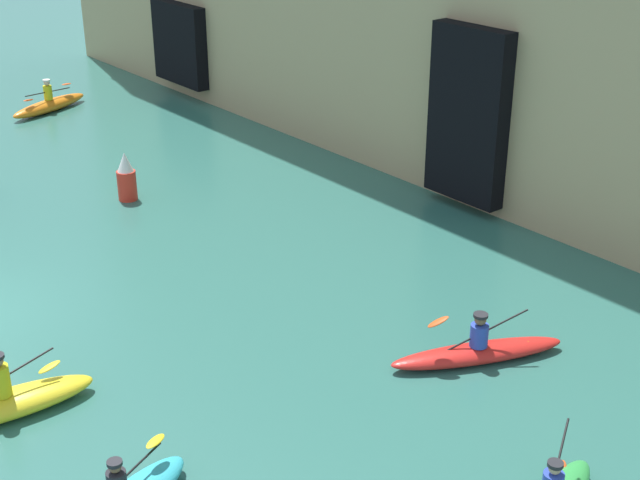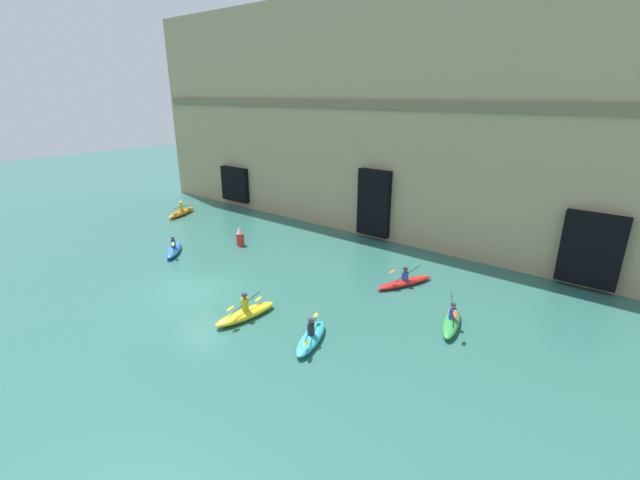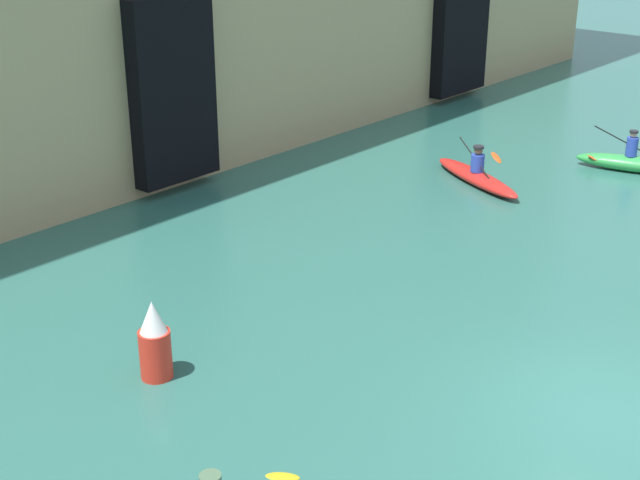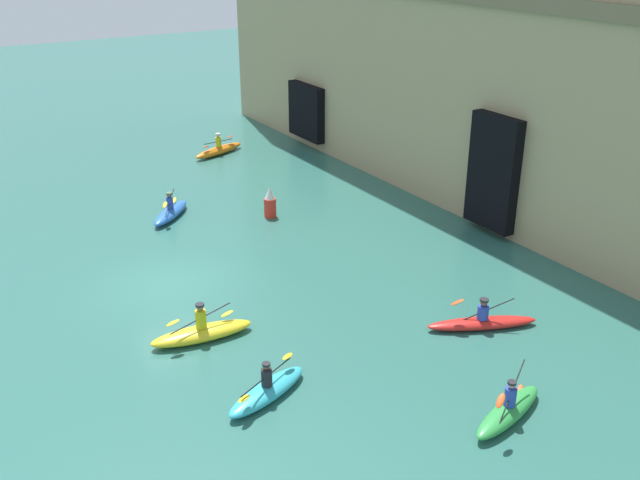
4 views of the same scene
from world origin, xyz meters
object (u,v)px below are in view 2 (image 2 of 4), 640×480
at_px(kayak_red, 405,282).
at_px(kayak_orange, 182,212).
at_px(kayak_cyan, 311,338).
at_px(kayak_green, 451,322).
at_px(kayak_yellow, 246,313).
at_px(marker_buoy, 240,236).
at_px(kayak_blue, 174,250).

relative_size(kayak_red, kayak_orange, 1.01).
bearing_deg(kayak_cyan, kayak_green, -60.03).
bearing_deg(kayak_cyan, kayak_red, -22.86).
distance_m(kayak_yellow, kayak_green, 9.23).
xyz_separation_m(kayak_green, marker_buoy, (-15.40, 1.35, 0.38)).
xyz_separation_m(kayak_cyan, marker_buoy, (-11.38, 6.17, 0.40)).
bearing_deg(kayak_green, kayak_cyan, 124.72).
bearing_deg(kayak_blue, kayak_yellow, -150.21).
bearing_deg(kayak_orange, kayak_blue, -148.13).
bearing_deg(kayak_red, marker_buoy, -59.87).
bearing_deg(marker_buoy, kayak_yellow, -39.99).
distance_m(kayak_red, kayak_orange, 21.31).
bearing_deg(kayak_cyan, marker_buoy, 41.37).
bearing_deg(kayak_yellow, kayak_orange, 71.20).
height_order(kayak_orange, kayak_blue, kayak_orange).
height_order(kayak_yellow, marker_buoy, marker_buoy).
height_order(kayak_red, kayak_yellow, kayak_yellow).
distance_m(kayak_red, kayak_cyan, 7.41).
xyz_separation_m(kayak_blue, kayak_yellow, (9.89, -2.78, 0.00)).
bearing_deg(kayak_yellow, kayak_green, -49.11).
distance_m(kayak_green, marker_buoy, 15.47).
bearing_deg(marker_buoy, kayak_red, 5.99).
bearing_deg(kayak_yellow, kayak_cyan, -77.97).
distance_m(kayak_yellow, marker_buoy, 10.10).
bearing_deg(kayak_cyan, kayak_yellow, 74.79).
xyz_separation_m(kayak_yellow, kayak_green, (7.67, 5.13, -0.00)).
height_order(kayak_green, marker_buoy, marker_buoy).
distance_m(kayak_red, kayak_green, 4.49).
relative_size(kayak_blue, marker_buoy, 1.88).
bearing_deg(kayak_orange, kayak_cyan, -132.08).
relative_size(kayak_cyan, marker_buoy, 2.12).
height_order(kayak_red, marker_buoy, marker_buoy).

